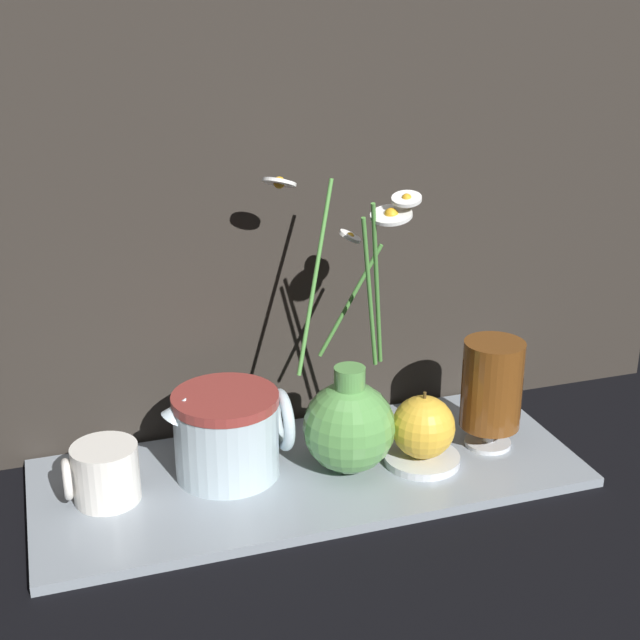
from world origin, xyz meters
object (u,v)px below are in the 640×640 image
object	(u,v)px
vase_with_flowers	(349,420)
tea_glass	(492,386)
yellow_mug	(104,473)
orange_fruit	(423,427)
ceramic_pitcher	(228,430)

from	to	relation	value
vase_with_flowers	tea_glass	world-z (taller)	vase_with_flowers
yellow_mug	orange_fruit	xyz separation A→B (m)	(0.38, -0.04, 0.02)
ceramic_pitcher	yellow_mug	bearing A→B (deg)	-174.83
orange_fruit	yellow_mug	bearing A→B (deg)	174.43
vase_with_flowers	orange_fruit	world-z (taller)	vase_with_flowers
tea_glass	orange_fruit	bearing A→B (deg)	-171.72
yellow_mug	ceramic_pitcher	bearing A→B (deg)	5.17
yellow_mug	orange_fruit	bearing A→B (deg)	-5.57
ceramic_pitcher	orange_fruit	bearing A→B (deg)	-12.29
yellow_mug	tea_glass	xyz separation A→B (m)	(0.48, -0.02, 0.05)
vase_with_flowers	orange_fruit	xyz separation A→B (m)	(0.09, -0.02, -0.02)
yellow_mug	tea_glass	distance (m)	0.49
ceramic_pitcher	tea_glass	xyz separation A→B (m)	(0.33, -0.04, 0.02)
ceramic_pitcher	orange_fruit	size ratio (longest dim) A/B	1.76
yellow_mug	orange_fruit	world-z (taller)	orange_fruit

